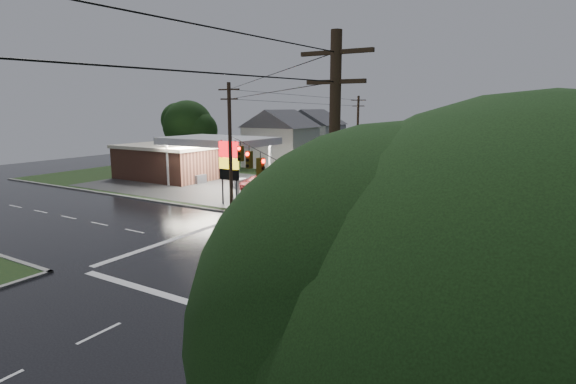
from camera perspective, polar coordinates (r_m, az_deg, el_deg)
The scene contains 15 objects.
ground at distance 27.54m, azimuth -3.89°, elevation -8.18°, with size 120.00×120.00×0.00m, color black.
grass_nw at distance 63.24m, azimuth -9.62°, elevation 2.48°, with size 36.00×36.00×0.08m, color #1A3216.
gas_station at distance 58.13m, azimuth -13.52°, elevation 4.12°, with size 26.20×18.00×5.60m.
pylon_sign at distance 41.07m, azimuth -7.52°, elevation 3.76°, with size 2.00×0.35×6.00m.
utility_pole_nw at distance 39.50m, azimuth -7.36°, elevation 5.99°, with size 2.20×0.32×11.00m.
utility_pole_se at distance 13.40m, azimuth 5.74°, elevation -3.05°, with size 2.20×0.32×11.00m.
utility_pole_n at distance 64.25m, azimuth 8.82°, elevation 7.50°, with size 2.20×0.32×10.50m.
traffic_signals at distance 26.15m, azimuth -4.06°, elevation 5.37°, with size 26.87×26.87×1.47m.
house_near at distance 67.80m, azimuth -0.90°, elevation 6.88°, with size 11.05×8.48×8.60m.
house_far at distance 78.66m, azimuth 3.18°, elevation 7.39°, with size 11.05×8.48×8.60m.
tree_nw_behind at distance 70.91m, azimuth -12.50°, elevation 8.24°, with size 8.93×7.60×10.00m.
tree_ne_near at distance 43.39m, azimuth 30.07°, elevation 4.85°, with size 7.99×6.80×8.98m.
car_north at distance 38.43m, azimuth -0.07°, elevation -1.50°, with size 1.65×4.73×1.56m, color black.
car_crossing at distance 31.08m, azimuth -0.69°, elevation -4.53°, with size 1.73×4.31×1.47m, color slate.
car_pump at distance 50.18m, azimuth -4.06°, elevation 1.26°, with size 1.96×4.82×1.40m, color #531313.
Camera 1 is at (15.08, -21.26, 8.89)m, focal length 28.00 mm.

